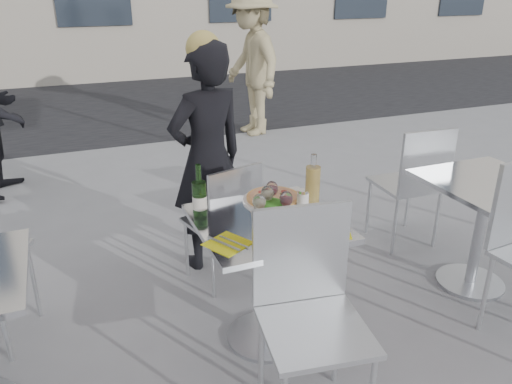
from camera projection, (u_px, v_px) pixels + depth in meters
name	position (u px, v px, depth m)	size (l,w,h in m)	color
ground	(266.00, 338.00, 2.86)	(80.00, 80.00, 0.00)	slate
street_asphalt	(116.00, 103.00, 8.42)	(24.00, 5.00, 0.00)	black
main_table	(267.00, 256.00, 2.65)	(0.72, 0.72, 0.75)	#B7BABF
side_table_right	(483.00, 211.00, 3.17)	(0.72, 0.72, 0.75)	#B7BABF
chair_far	(227.00, 216.00, 3.18)	(0.48, 0.49, 0.86)	silver
chair_near	(308.00, 299.00, 2.21)	(0.51, 0.52, 0.99)	silver
side_chair_rfar	(415.00, 178.00, 3.66)	(0.45, 0.46, 0.95)	silver
woman_diner	(208.00, 159.00, 3.36)	(0.57, 0.37, 1.57)	black
pedestrian_b	(252.00, 63.00, 6.40)	(1.20, 0.69, 1.85)	tan
pizza_near	(291.00, 233.00, 2.42)	(0.34, 0.34, 0.02)	#DFA557
pizza_far	(273.00, 198.00, 2.80)	(0.34, 0.34, 0.03)	white
salad_plate	(272.00, 208.00, 2.63)	(0.22, 0.22, 0.09)	white
wine_bottle	(200.00, 198.00, 2.55)	(0.07, 0.08, 0.29)	#254F1D
carafe	(313.00, 185.00, 2.71)	(0.08, 0.08, 0.29)	#E4C361
sugar_shaker	(303.00, 199.00, 2.69)	(0.06, 0.06, 0.11)	white
wineglass_white_a	(259.00, 203.00, 2.51)	(0.07, 0.07, 0.16)	white
wineglass_white_b	(267.00, 194.00, 2.61)	(0.07, 0.07, 0.16)	white
wineglass_red_a	(286.00, 200.00, 2.54)	(0.07, 0.07, 0.16)	white
wineglass_red_b	(272.00, 190.00, 2.67)	(0.07, 0.07, 0.16)	white
napkin_left	(227.00, 243.00, 2.34)	(0.24, 0.24, 0.01)	yellow
napkin_right	(331.00, 230.00, 2.47)	(0.24, 0.24, 0.01)	yellow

